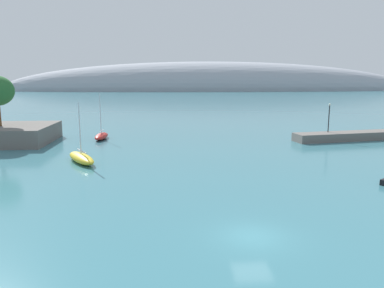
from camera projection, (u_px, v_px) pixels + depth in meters
water at (253, 237)px, 24.17m from camera, size 600.00×600.00×0.00m
shore_outcrop at (8, 134)px, 58.10m from camera, size 13.02×12.33×2.68m
breakwater_rocks at (346, 136)px, 60.43m from camera, size 17.93×6.31×1.32m
distant_ridge at (212, 90)px, 272.51m from camera, size 298.72×53.75×40.86m
sailboat_red_near_shore at (101, 136)px, 61.19m from camera, size 2.05×5.66×7.45m
sailboat_yellow_mid_mooring at (81, 158)px, 44.74m from camera, size 5.14×6.98×7.12m
harbor_lamp_post at (329, 115)px, 59.85m from camera, size 0.36×0.36×4.60m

